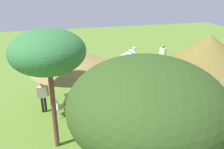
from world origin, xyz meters
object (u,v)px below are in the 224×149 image
object	(u,v)px
acacia_tree_far_lawn	(48,52)
zebra_nearest_camera	(186,72)
zebra_by_umbrella	(82,72)
patio_dining_table	(79,96)
guest_behind_table	(97,106)
striped_lounge_chair	(140,85)
thatched_hut	(203,84)
patio_chair_west_end	(58,106)
shade_umbrella	(76,60)
zebra_toward_hut	(128,57)
standing_watcher	(163,54)
patio_chair_near_hut	(96,92)
guest_beside_umbrella	(43,94)
acacia_tree_right_background	(147,106)

from	to	relation	value
acacia_tree_far_lawn	zebra_nearest_camera	bearing A→B (deg)	-154.31
zebra_by_umbrella	zebra_nearest_camera	bearing A→B (deg)	-145.35
patio_dining_table	guest_behind_table	bearing A→B (deg)	108.36
guest_behind_table	striped_lounge_chair	xyz separation A→B (m)	(-3.15, -3.12, -0.73)
thatched_hut	guest_behind_table	bearing A→B (deg)	-24.92
patio_chair_west_end	shade_umbrella	bearing A→B (deg)	90.00
zebra_nearest_camera	zebra_by_umbrella	xyz separation A→B (m)	(5.92, -1.34, 0.04)
striped_lounge_chair	zebra_toward_hut	bearing A→B (deg)	118.40
standing_watcher	acacia_tree_far_lawn	distance (m)	10.89
thatched_hut	patio_dining_table	size ratio (longest dim) A/B	4.09
zebra_by_umbrella	zebra_toward_hut	distance (m)	3.80
zebra_by_umbrella	acacia_tree_far_lawn	size ratio (longest dim) A/B	0.42
patio_chair_near_hut	standing_watcher	xyz separation A→B (m)	(-5.57, -3.95, 0.48)
shade_umbrella	patio_dining_table	distance (m)	1.87
striped_lounge_chair	zebra_nearest_camera	bearing A→B (deg)	21.58
guest_beside_umbrella	standing_watcher	distance (m)	9.36
patio_dining_table	patio_chair_west_end	size ratio (longest dim) A/B	1.57
patio_chair_west_end	zebra_nearest_camera	distance (m)	7.57
guest_beside_umbrella	acacia_tree_right_background	size ratio (longest dim) A/B	0.34
acacia_tree_right_background	acacia_tree_far_lawn	bearing A→B (deg)	-62.48
thatched_hut	zebra_nearest_camera	distance (m)	5.13
patio_chair_west_end	acacia_tree_far_lawn	xyz separation A→B (m)	(0.13, 2.13, 3.25)
guest_beside_umbrella	acacia_tree_far_lawn	size ratio (longest dim) A/B	0.35
shade_umbrella	acacia_tree_far_lawn	distance (m)	3.15
patio_chair_west_end	striped_lounge_chair	bearing A→B (deg)	84.44
patio_chair_near_hut	guest_behind_table	size ratio (longest dim) A/B	0.54
shade_umbrella	guest_beside_umbrella	world-z (taller)	shade_umbrella
shade_umbrella	striped_lounge_chair	bearing A→B (deg)	-160.04
thatched_hut	standing_watcher	xyz separation A→B (m)	(-2.25, -8.02, -1.38)
shade_umbrella	striped_lounge_chair	world-z (taller)	shade_umbrella
guest_beside_umbrella	patio_chair_near_hut	bearing A→B (deg)	-174.77
shade_umbrella	patio_dining_table	size ratio (longest dim) A/B	3.01
guest_beside_umbrella	thatched_hut	bearing A→B (deg)	143.52
acacia_tree_right_background	standing_watcher	bearing A→B (deg)	-117.57
guest_beside_umbrella	zebra_toward_hut	xyz separation A→B (m)	(-5.47, -4.06, 0.11)
striped_lounge_chair	zebra_nearest_camera	distance (m)	2.77
shade_umbrella	zebra_nearest_camera	world-z (taller)	shade_umbrella
guest_behind_table	patio_chair_near_hut	bearing A→B (deg)	-174.20
patio_chair_near_hut	striped_lounge_chair	distance (m)	2.86
patio_dining_table	striped_lounge_chair	world-z (taller)	patio_dining_table
standing_watcher	zebra_nearest_camera	world-z (taller)	standing_watcher
striped_lounge_chair	guest_behind_table	bearing A→B (deg)	-105.37
guest_beside_umbrella	standing_watcher	bearing A→B (deg)	-157.22
patio_chair_west_end	patio_chair_near_hut	distance (m)	2.29
patio_chair_near_hut	zebra_by_umbrella	xyz separation A→B (m)	(0.53, -1.74, 0.48)
patio_dining_table	zebra_by_umbrella	size ratio (longest dim) A/B	0.75
thatched_hut	patio_dining_table	world-z (taller)	thatched_hut
thatched_hut	zebra_nearest_camera	xyz separation A→B (m)	(-2.08, -4.47, -1.42)
zebra_by_umbrella	acacia_tree_right_background	world-z (taller)	acacia_tree_right_background
zebra_nearest_camera	acacia_tree_far_lawn	world-z (taller)	acacia_tree_far_lawn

